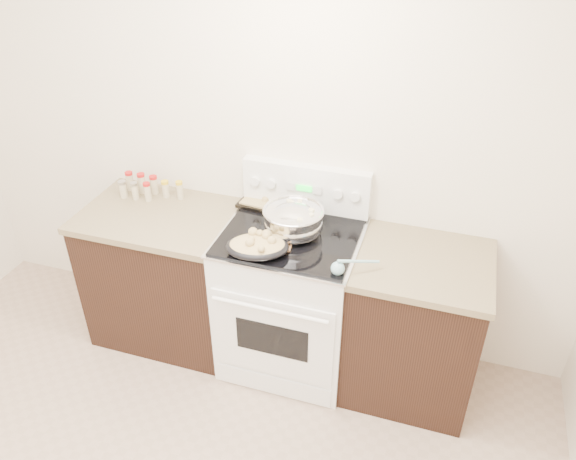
% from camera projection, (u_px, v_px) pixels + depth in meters
% --- Properties ---
extents(room_shell, '(4.10, 3.60, 2.75)m').
position_uv_depth(room_shell, '(33.00, 252.00, 1.65)').
color(room_shell, white).
rests_on(room_shell, ground).
extents(counter_left, '(0.93, 0.67, 0.92)m').
position_uv_depth(counter_left, '(168.00, 274.00, 3.59)').
color(counter_left, black).
rests_on(counter_left, ground).
extents(counter_right, '(0.73, 0.67, 0.92)m').
position_uv_depth(counter_right, '(413.00, 325.00, 3.19)').
color(counter_right, black).
rests_on(counter_right, ground).
extents(kitchen_range, '(0.78, 0.73, 1.22)m').
position_uv_depth(kitchen_range, '(291.00, 296.00, 3.36)').
color(kitchen_range, white).
rests_on(kitchen_range, ground).
extents(mixing_bowl, '(0.38, 0.38, 0.20)m').
position_uv_depth(mixing_bowl, '(293.00, 221.00, 3.07)').
color(mixing_bowl, silver).
rests_on(mixing_bowl, kitchen_range).
extents(roasting_pan, '(0.38, 0.31, 0.11)m').
position_uv_depth(roasting_pan, '(257.00, 246.00, 2.93)').
color(roasting_pan, black).
rests_on(roasting_pan, kitchen_range).
extents(baking_sheet, '(0.41, 0.30, 0.06)m').
position_uv_depth(baking_sheet, '(273.00, 201.00, 3.38)').
color(baking_sheet, black).
rests_on(baking_sheet, kitchen_range).
extents(wooden_spoon, '(0.06, 0.26, 0.04)m').
position_uv_depth(wooden_spoon, '(288.00, 244.00, 3.01)').
color(wooden_spoon, tan).
rests_on(wooden_spoon, kitchen_range).
extents(blue_ladle, '(0.23, 0.16, 0.09)m').
position_uv_depth(blue_ladle, '(341.00, 267.00, 2.80)').
color(blue_ladle, '#80B4C0').
rests_on(blue_ladle, kitchen_range).
extents(spice_jars, '(0.40, 0.15, 0.13)m').
position_uv_depth(spice_jars, '(146.00, 187.00, 3.49)').
color(spice_jars, '#BFB28C').
rests_on(spice_jars, counter_left).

